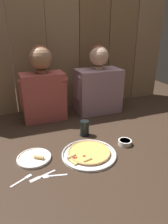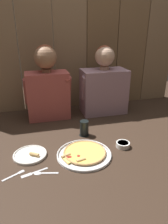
% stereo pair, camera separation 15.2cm
% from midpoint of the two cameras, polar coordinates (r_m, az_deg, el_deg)
% --- Properties ---
extents(ground_plane, '(3.20, 3.20, 0.00)m').
position_cam_midpoint_polar(ground_plane, '(1.52, 4.98, -7.63)').
color(ground_plane, '#332319').
extents(pizza_tray, '(0.35, 0.35, 0.03)m').
position_cam_midpoint_polar(pizza_tray, '(1.35, 3.30, -11.50)').
color(pizza_tray, silver).
rests_on(pizza_tray, ground).
extents(dinner_plate, '(0.21, 0.21, 0.03)m').
position_cam_midpoint_polar(dinner_plate, '(1.36, -11.61, -11.61)').
color(dinner_plate, white).
rests_on(dinner_plate, ground).
extents(drinking_glass, '(0.08, 0.08, 0.12)m').
position_cam_midpoint_polar(drinking_glass, '(1.55, 2.88, -4.60)').
color(drinking_glass, black).
rests_on(drinking_glass, ground).
extents(dipping_bowl, '(0.09, 0.09, 0.03)m').
position_cam_midpoint_polar(dipping_bowl, '(1.46, 13.73, -8.81)').
color(dipping_bowl, white).
rests_on(dipping_bowl, ground).
extents(table_fork, '(0.12, 0.08, 0.01)m').
position_cam_midpoint_polar(table_fork, '(1.23, -15.28, -16.61)').
color(table_fork, silver).
rests_on(table_fork, ground).
extents(table_knife, '(0.15, 0.06, 0.01)m').
position_cam_midpoint_polar(table_knife, '(1.22, -10.05, -16.31)').
color(table_knife, silver).
rests_on(table_knife, ground).
extents(table_spoon, '(0.14, 0.05, 0.01)m').
position_cam_midpoint_polar(table_spoon, '(1.21, -8.05, -16.50)').
color(table_spoon, silver).
rests_on(table_spoon, ground).
extents(diner_left, '(0.40, 0.21, 0.63)m').
position_cam_midpoint_polar(diner_left, '(1.79, -7.75, 7.24)').
color(diner_left, '#AD4C47').
rests_on(diner_left, ground).
extents(diner_right, '(0.44, 0.24, 0.62)m').
position_cam_midpoint_polar(diner_right, '(1.93, 7.78, 7.38)').
color(diner_right, gray).
rests_on(diner_right, ground).
extents(wooden_backdrop_wall, '(2.19, 0.03, 1.30)m').
position_cam_midpoint_polar(wooden_backdrop_wall, '(2.02, -1.57, 19.43)').
color(wooden_backdrop_wall, '#826445').
rests_on(wooden_backdrop_wall, ground).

